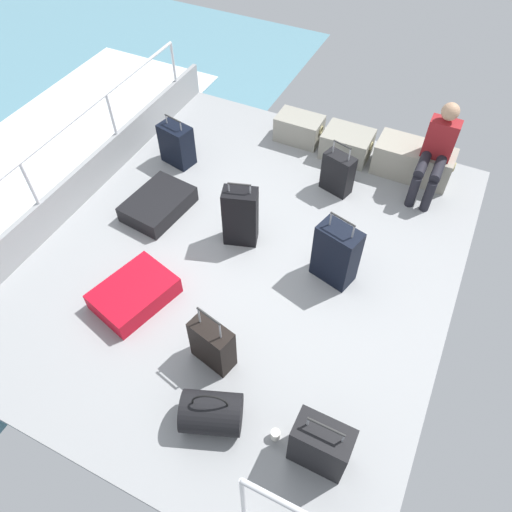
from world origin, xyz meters
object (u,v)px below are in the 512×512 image
(suitcase_2, at_px, (177,144))
(paper_cup, at_px, (275,435))
(suitcase_0, at_px, (336,254))
(suitcase_3, at_px, (321,445))
(cargo_crate_2, at_px, (399,156))
(suitcase_1, at_px, (240,217))
(passenger_seated, at_px, (437,150))
(duffel_bag, at_px, (211,413))
(suitcase_6, at_px, (338,173))
(cargo_crate_1, at_px, (347,144))
(suitcase_5, at_px, (212,344))
(suitcase_4, at_px, (134,294))
(suitcase_7, at_px, (158,204))
(cargo_crate_0, at_px, (299,128))
(cargo_crate_3, at_px, (431,166))

(suitcase_2, xyz_separation_m, paper_cup, (2.64, -2.74, -0.22))
(suitcase_0, bearing_deg, suitcase_3, -73.43)
(cargo_crate_2, bearing_deg, suitcase_1, -122.27)
(passenger_seated, relative_size, suitcase_3, 1.71)
(duffel_bag, bearing_deg, cargo_crate_2, 82.73)
(cargo_crate_2, distance_m, suitcase_6, 0.91)
(suitcase_1, bearing_deg, cargo_crate_2, 57.73)
(cargo_crate_1, bearing_deg, duffel_bag, -87.39)
(suitcase_3, xyz_separation_m, suitcase_5, (-1.19, 0.41, -0.01))
(cargo_crate_2, bearing_deg, paper_cup, -89.52)
(suitcase_5, bearing_deg, suitcase_4, 167.41)
(cargo_crate_2, distance_m, suitcase_7, 3.06)
(suitcase_3, relative_size, paper_cup, 6.52)
(cargo_crate_2, height_order, suitcase_2, suitcase_2)
(cargo_crate_0, distance_m, paper_cup, 4.12)
(suitcase_5, bearing_deg, paper_cup, -26.98)
(duffel_bag, bearing_deg, suitcase_3, 7.38)
(suitcase_2, relative_size, suitcase_7, 0.78)
(suitcase_4, bearing_deg, cargo_crate_2, 60.14)
(suitcase_2, bearing_deg, cargo_crate_2, 22.71)
(cargo_crate_2, height_order, cargo_crate_3, cargo_crate_3)
(suitcase_3, height_order, paper_cup, suitcase_3)
(suitcase_7, bearing_deg, cargo_crate_0, 64.84)
(suitcase_1, bearing_deg, passenger_seated, 46.65)
(paper_cup, bearing_deg, cargo_crate_3, 84.23)
(suitcase_4, distance_m, suitcase_7, 1.30)
(passenger_seated, bearing_deg, suitcase_5, -110.50)
(passenger_seated, distance_m, paper_cup, 3.68)
(suitcase_0, relative_size, suitcase_6, 1.24)
(suitcase_3, bearing_deg, passenger_seated, 89.86)
(suitcase_4, relative_size, paper_cup, 9.02)
(cargo_crate_0, distance_m, duffel_bag, 4.07)
(suitcase_0, height_order, suitcase_4, suitcase_0)
(cargo_crate_1, relative_size, cargo_crate_2, 1.06)
(cargo_crate_1, xyz_separation_m, cargo_crate_3, (1.10, -0.02, 0.03))
(cargo_crate_2, distance_m, suitcase_5, 3.50)
(suitcase_1, distance_m, suitcase_7, 1.12)
(cargo_crate_3, xyz_separation_m, suitcase_1, (-1.66, -1.94, 0.15))
(suitcase_4, bearing_deg, suitcase_1, 64.31)
(cargo_crate_1, height_order, cargo_crate_2, cargo_crate_2)
(suitcase_7, bearing_deg, suitcase_3, -33.90)
(cargo_crate_0, bearing_deg, suitcase_7, -115.16)
(suitcase_1, height_order, suitcase_6, suitcase_1)
(suitcase_0, distance_m, paper_cup, 1.86)
(passenger_seated, bearing_deg, suitcase_6, -152.97)
(suitcase_2, bearing_deg, cargo_crate_3, 19.46)
(passenger_seated, xyz_separation_m, suitcase_6, (-0.98, -0.50, -0.33))
(cargo_crate_0, xyz_separation_m, suitcase_5, (0.60, -3.45, 0.08))
(cargo_crate_1, bearing_deg, paper_cup, -79.44)
(cargo_crate_1, height_order, duffel_bag, duffel_bag)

